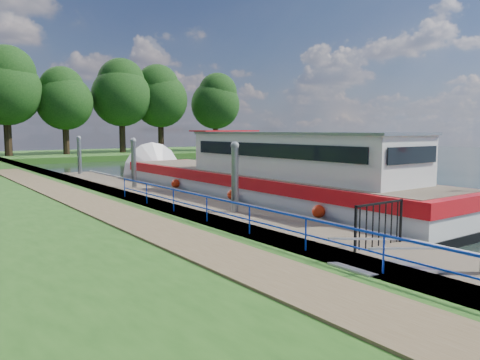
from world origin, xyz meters
TOP-DOWN VIEW (x-y plane):
  - ground at (0.00, 0.00)m, footprint 160.00×160.00m
  - bank_edge at (-2.55, 15.00)m, footprint 1.10×90.00m
  - far_bank at (12.00, 52.00)m, footprint 60.00×18.00m
  - footpath at (-4.40, 8.00)m, footprint 1.60×40.00m
  - blue_fence at (-2.75, 3.00)m, footprint 0.04×18.04m
  - pontoon at (0.00, 13.00)m, footprint 2.50×30.00m
  - mooring_piles at (0.00, 13.00)m, footprint 0.30×27.30m
  - gangway at (-1.85, 0.50)m, footprint 2.58×1.00m
  - gate_panel at (-0.00, 2.20)m, footprint 1.85×0.05m
  - barge at (3.60, 12.18)m, footprint 4.36×21.15m

SIDE VIEW (x-z plane):
  - ground at x=0.00m, z-range 0.00..0.00m
  - pontoon at x=0.00m, z-range -0.10..0.46m
  - far_bank at x=12.00m, z-range 0.00..0.60m
  - bank_edge at x=-2.55m, z-range 0.00..0.78m
  - gangway at x=-1.85m, z-range 0.16..1.09m
  - footpath at x=-4.40m, z-range 0.78..0.83m
  - barge at x=3.60m, z-range -1.30..3.48m
  - gate_panel at x=0.00m, z-range 0.57..1.72m
  - mooring_piles at x=0.00m, z-range -0.50..3.05m
  - blue_fence at x=-2.75m, z-range 0.95..1.67m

